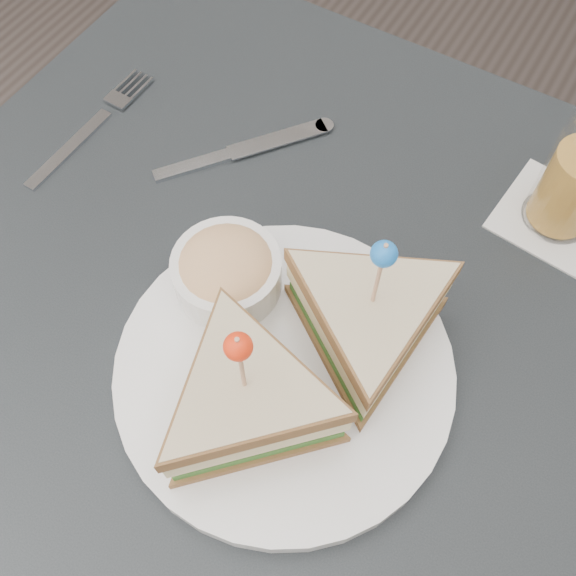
{
  "coord_description": "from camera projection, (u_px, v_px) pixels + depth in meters",
  "views": [
    {
      "loc": [
        0.15,
        -0.22,
        1.28
      ],
      "look_at": [
        0.01,
        0.01,
        0.8
      ],
      "focal_mm": 40.0,
      "sensor_mm": 36.0,
      "label": 1
    }
  ],
  "objects": [
    {
      "name": "plate_meal",
      "position": [
        295.0,
        353.0,
        0.52
      ],
      "size": [
        0.36,
        0.36,
        0.17
      ],
      "rotation": [
        0.0,
        0.0,
        0.27
      ],
      "color": "white",
      "rests_on": "table"
    },
    {
      "name": "cutlery_fork",
      "position": [
        96.0,
        122.0,
        0.7
      ],
      "size": [
        0.03,
        0.19,
        0.01
      ],
      "rotation": [
        0.0,
        0.0,
        -0.02
      ],
      "color": "silver",
      "rests_on": "table"
    },
    {
      "name": "table",
      "position": [
        275.0,
        351.0,
        0.66
      ],
      "size": [
        0.8,
        0.8,
        0.75
      ],
      "color": "black",
      "rests_on": "ground"
    },
    {
      "name": "ground_plane",
      "position": [
        281.0,
        489.0,
        1.25
      ],
      "size": [
        3.5,
        3.5,
        0.0
      ],
      "primitive_type": "plane",
      "color": "#3F3833"
    },
    {
      "name": "cutlery_knife",
      "position": [
        237.0,
        152.0,
        0.68
      ],
      "size": [
        0.14,
        0.17,
        0.01
      ],
      "rotation": [
        0.0,
        0.0,
        -0.66
      ],
      "color": "silver",
      "rests_on": "table"
    }
  ]
}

